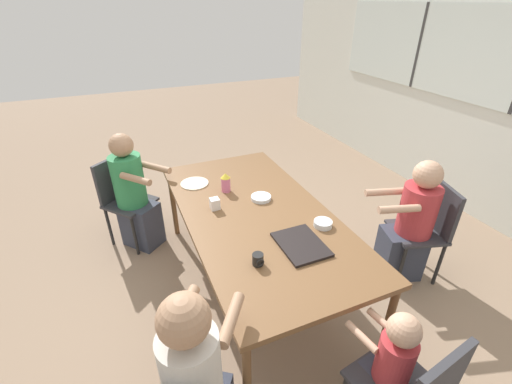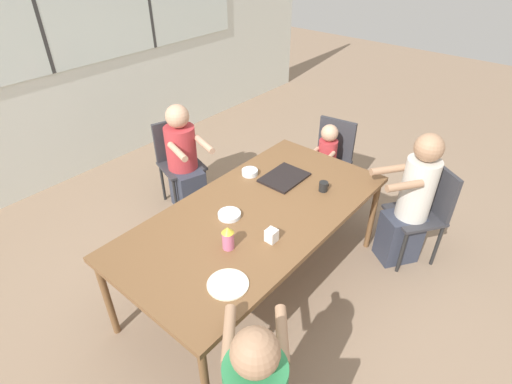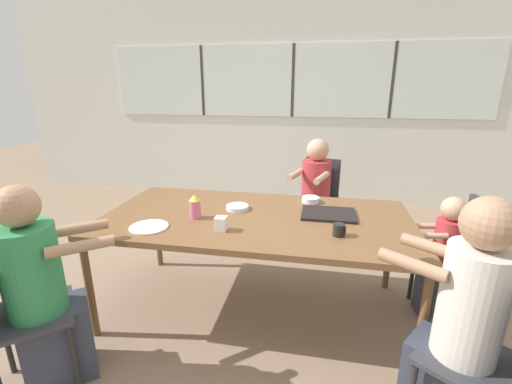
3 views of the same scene
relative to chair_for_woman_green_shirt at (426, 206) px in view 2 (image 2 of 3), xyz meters
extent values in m
plane|color=#8C725B|center=(-1.21, 0.86, -0.53)|extent=(16.00, 16.00, 0.00)
cube|color=silver|center=(-1.21, 3.63, 0.87)|extent=(8.40, 0.06, 2.80)
cube|color=silver|center=(-1.21, 3.58, 1.16)|extent=(5.20, 0.02, 0.96)
cube|color=#333333|center=(-1.21, 3.58, 1.16)|extent=(0.04, 0.01, 0.96)
cube|color=#333333|center=(0.09, 3.58, 1.16)|extent=(0.04, 0.01, 0.96)
cube|color=brown|center=(-1.21, 0.86, 0.20)|extent=(2.15, 1.08, 0.04)
cylinder|color=brown|center=(-0.19, 0.37, -0.17)|extent=(0.05, 0.05, 0.72)
cylinder|color=brown|center=(-2.24, 1.35, -0.17)|extent=(0.05, 0.05, 0.72)
cylinder|color=brown|center=(-0.19, 1.35, -0.17)|extent=(0.05, 0.05, 0.72)
cube|color=#333338|center=(-0.07, 0.05, -0.08)|extent=(0.56, 0.56, 0.03)
cube|color=#333338|center=(0.07, -0.05, 0.14)|extent=(0.25, 0.33, 0.42)
cylinder|color=black|center=(-0.31, 0.01, -0.31)|extent=(0.03, 0.03, 0.44)
cylinder|color=black|center=(-0.12, 0.29, -0.31)|extent=(0.03, 0.03, 0.44)
cylinder|color=black|center=(-0.03, -0.18, -0.31)|extent=(0.03, 0.03, 0.44)
cylinder|color=black|center=(0.16, 0.09, -0.31)|extent=(0.03, 0.03, 0.44)
cube|color=#333338|center=(-0.81, 2.19, -0.08)|extent=(0.50, 0.50, 0.03)
cube|color=#333338|center=(-0.75, 2.36, 0.14)|extent=(0.37, 0.15, 0.42)
cylinder|color=black|center=(-0.69, 1.98, -0.31)|extent=(0.03, 0.03, 0.44)
cylinder|color=black|center=(-1.02, 2.08, -0.31)|extent=(0.03, 0.03, 0.44)
cylinder|color=black|center=(-0.59, 2.30, -0.31)|extent=(0.03, 0.03, 0.44)
cylinder|color=black|center=(-0.92, 2.40, -0.31)|extent=(0.03, 0.03, 0.44)
cube|color=#333338|center=(0.17, 1.06, -0.08)|extent=(0.45, 0.45, 0.03)
cube|color=#333338|center=(0.34, 1.09, 0.14)|extent=(0.09, 0.38, 0.42)
cylinder|color=black|center=(0.02, 0.87, -0.31)|extent=(0.03, 0.03, 0.44)
cylinder|color=black|center=(-0.03, 1.21, -0.31)|extent=(0.03, 0.03, 0.44)
cylinder|color=black|center=(0.36, 0.92, -0.31)|extent=(0.03, 0.03, 0.44)
cylinder|color=black|center=(0.31, 1.26, -0.31)|extent=(0.03, 0.03, 0.44)
cube|color=#333847|center=(-0.15, 0.11, -0.30)|extent=(0.40, 0.38, 0.46)
cylinder|color=beige|center=(-0.11, 0.08, 0.20)|extent=(0.27, 0.27, 0.53)
sphere|color=#A37A5B|center=(-0.11, 0.08, 0.58)|extent=(0.22, 0.22, 0.22)
cylinder|color=#A37A5B|center=(-0.36, 0.11, 0.34)|extent=(0.28, 0.22, 0.06)
cylinder|color=#A37A5B|center=(-0.22, 0.31, 0.34)|extent=(0.28, 0.22, 0.06)
cube|color=#333847|center=(-0.84, 2.10, -0.30)|extent=(0.36, 0.42, 0.46)
cylinder|color=#B23338|center=(-0.82, 2.15, 0.15)|extent=(0.30, 0.30, 0.43)
sphere|color=tan|center=(-0.82, 2.15, 0.48)|extent=(0.23, 0.23, 0.23)
cylinder|color=tan|center=(-0.76, 1.87, 0.26)|extent=(0.15, 0.33, 0.06)
cylinder|color=tan|center=(-1.02, 1.95, 0.26)|extent=(0.15, 0.33, 0.06)
sphere|color=#A37A5B|center=(-2.25, -0.01, 0.54)|extent=(0.21, 0.21, 0.21)
cylinder|color=#A37A5B|center=(-2.15, 0.25, 0.31)|extent=(0.28, 0.25, 0.06)
cylinder|color=#A37A5B|center=(-1.98, 0.05, 0.31)|extent=(0.28, 0.25, 0.06)
cube|color=#333847|center=(0.09, 1.05, -0.30)|extent=(0.25, 0.20, 0.46)
cylinder|color=#B23338|center=(0.13, 1.06, 0.07)|extent=(0.19, 0.19, 0.28)
sphere|color=tan|center=(0.13, 1.06, 0.30)|extent=(0.17, 0.17, 0.17)
cylinder|color=tan|center=(-0.02, 0.95, 0.13)|extent=(0.21, 0.07, 0.04)
cylinder|color=tan|center=(-0.04, 1.12, 0.13)|extent=(0.21, 0.07, 0.04)
cube|color=black|center=(-0.71, 0.97, 0.23)|extent=(0.38, 0.29, 0.02)
cylinder|color=black|center=(-0.66, 0.63, 0.26)|extent=(0.07, 0.07, 0.08)
torus|color=black|center=(-0.62, 0.63, 0.26)|extent=(0.01, 0.06, 0.06)
cylinder|color=#CC668C|center=(-1.62, 0.75, 0.29)|extent=(0.08, 0.08, 0.13)
cone|color=gold|center=(-1.62, 0.75, 0.37)|extent=(0.08, 0.08, 0.04)
cube|color=silver|center=(-1.39, 0.58, 0.27)|extent=(0.07, 0.07, 0.09)
cylinder|color=silver|center=(-1.38, 0.97, 0.24)|extent=(0.17, 0.17, 0.03)
cylinder|color=silver|center=(-0.85, 1.23, 0.25)|extent=(0.14, 0.14, 0.04)
cylinder|color=beige|center=(-1.86, 0.53, 0.23)|extent=(0.25, 0.25, 0.01)
camera|label=1|loc=(0.85, -0.02, 1.68)|focal=24.00mm
camera|label=2|loc=(-2.99, -0.64, 2.01)|focal=28.00mm
camera|label=3|loc=(-0.80, -1.35, 1.11)|focal=24.00mm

